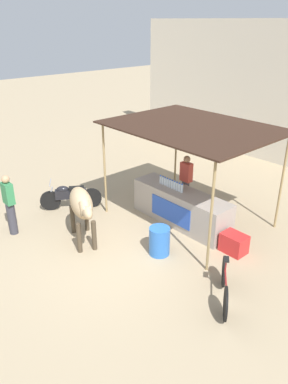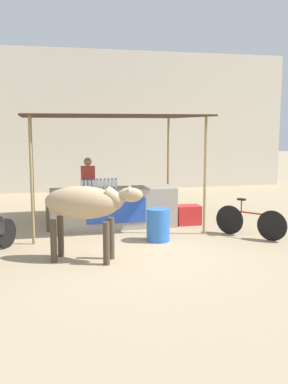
# 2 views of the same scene
# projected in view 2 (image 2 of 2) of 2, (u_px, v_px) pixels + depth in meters

# --- Properties ---
(ground_plane) EXTENTS (60.00, 60.00, 0.00)m
(ground_plane) POSITION_uv_depth(u_px,v_px,m) (133.00, 252.00, 8.80)
(ground_plane) COLOR tan
(building_wall_far) EXTENTS (16.00, 0.50, 5.20)m
(building_wall_far) POSITION_uv_depth(u_px,v_px,m) (84.00, 121.00, 16.75)
(building_wall_far) COLOR beige
(building_wall_far) RESTS_ON ground
(stall_counter) EXTENTS (3.00, 0.82, 0.96)m
(stall_counter) POSITION_uv_depth(u_px,v_px,m) (114.00, 208.00, 10.84)
(stall_counter) COLOR #9E9389
(stall_counter) RESTS_ON ground
(stall_awning) EXTENTS (4.20, 3.20, 2.69)m
(stall_awning) POSITION_uv_depth(u_px,v_px,m) (111.00, 120.00, 10.82)
(stall_awning) COLOR #382319
(stall_awning) RESTS_ON ground
(water_bottle_row) EXTENTS (0.88, 0.07, 0.25)m
(water_bottle_row) POSITION_uv_depth(u_px,v_px,m) (99.00, 184.00, 10.62)
(water_bottle_row) COLOR silver
(water_bottle_row) RESTS_ON stall_counter
(vendor_behind_counter) EXTENTS (0.34, 0.22, 1.65)m
(vendor_behind_counter) POSITION_uv_depth(u_px,v_px,m) (88.00, 189.00, 11.39)
(vendor_behind_counter) COLOR #383842
(vendor_behind_counter) RESTS_ON ground
(cooler_box) EXTENTS (0.60, 0.44, 0.48)m
(cooler_box) POSITION_uv_depth(u_px,v_px,m) (188.00, 215.00, 11.21)
(cooler_box) COLOR red
(cooler_box) RESTS_ON ground
(water_barrel) EXTENTS (0.50, 0.50, 0.70)m
(water_barrel) POSITION_uv_depth(u_px,v_px,m) (158.00, 225.00, 9.59)
(water_barrel) COLOR blue
(water_barrel) RESTS_ON ground
(cow) EXTENTS (1.81, 1.05, 1.44)m
(cow) POSITION_uv_depth(u_px,v_px,m) (86.00, 205.00, 8.09)
(cow) COLOR tan
(cow) RESTS_ON ground
(bicycle_leaning) EXTENTS (1.08, 1.31, 0.85)m
(bicycle_leaning) POSITION_uv_depth(u_px,v_px,m) (250.00, 222.00, 9.90)
(bicycle_leaning) COLOR black
(bicycle_leaning) RESTS_ON ground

